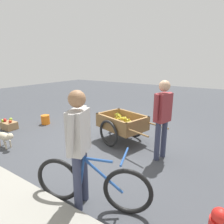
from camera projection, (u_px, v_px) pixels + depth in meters
The scene contains 8 objects.
ground_plane at pixel (106, 140), 4.87m from camera, with size 24.00×24.00×0.00m, color #3D3F44.
fruit_cart at pixel (122, 125), 4.68m from camera, with size 1.80×1.20×0.71m.
vendor_person at pixel (163, 113), 3.70m from camera, with size 0.29×0.55×1.62m.
bicycle at pixel (91, 184), 2.55m from camera, with size 1.60×0.65×0.85m.
cyclist_person at pixel (79, 140), 2.42m from camera, with size 0.30×0.54×1.63m.
dog at pixel (5, 137), 4.36m from camera, with size 0.67×0.19×0.40m.
plastic_bucket at pixel (45, 120), 6.05m from camera, with size 0.27×0.27×0.29m, color orange.
apple_crate at pixel (9, 125), 5.61m from camera, with size 0.44×0.32×0.32m.
Camera 1 is at (-2.59, 3.70, 1.96)m, focal length 30.19 mm.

